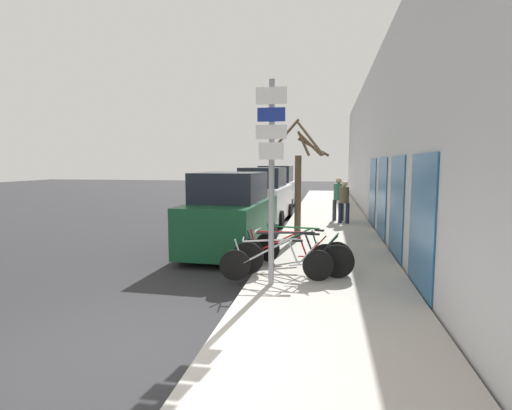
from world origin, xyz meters
name	(u,v)px	position (x,y,z in m)	size (l,w,h in m)	color
ground_plane	(263,225)	(0.00, 11.20, 0.00)	(80.00, 80.00, 0.00)	#28282B
sidewalk_curb	(328,216)	(2.60, 14.00, 0.07)	(3.20, 32.00, 0.15)	#ADA89E
building_facade	(370,147)	(4.35, 13.91, 3.22)	(0.23, 32.00, 6.50)	#BCBCC1
signpost	(271,172)	(1.48, 2.91, 2.32)	(0.58, 0.13, 3.88)	#939399
bicycle_0	(276,262)	(1.56, 3.14, 0.52)	(2.25, 0.52, 0.86)	black
bicycle_1	(292,257)	(1.83, 3.53, 0.56)	(2.55, 0.44, 0.95)	black
bicycle_2	(287,253)	(1.68, 4.01, 0.53)	(2.32, 0.54, 0.87)	black
bicycle_3	(301,250)	(1.96, 4.30, 0.55)	(2.27, 1.04, 0.93)	black
parked_car_0	(231,216)	(-0.11, 6.23, 1.02)	(2.19, 4.44, 2.23)	#144728
parked_car_1	(264,197)	(-0.11, 11.93, 1.06)	(2.16, 4.37, 2.31)	silver
parked_car_2	(276,189)	(-0.26, 17.37, 1.06)	(2.12, 4.24, 2.35)	#B2B7BC
pedestrian_near	(338,196)	(2.98, 11.97, 1.16)	(0.45, 0.39, 1.75)	#333338
pedestrian_far	(344,199)	(3.18, 11.23, 1.10)	(0.43, 0.36, 1.64)	#1E2338
street_tree	(299,183)	(1.69, 7.58, 1.90)	(1.88, 1.41, 3.67)	brown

